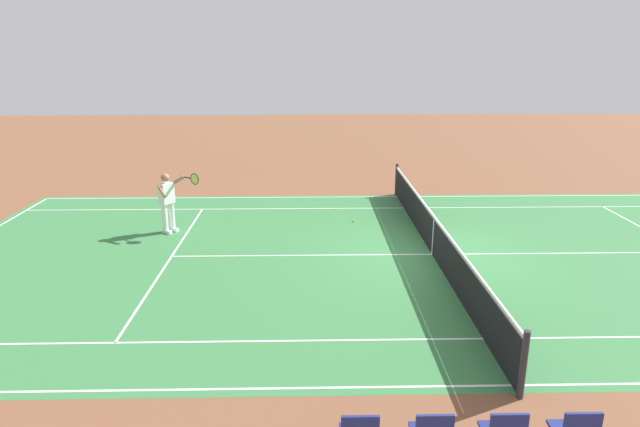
% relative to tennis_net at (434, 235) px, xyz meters
% --- Properties ---
extents(ground_plane, '(60.00, 60.00, 0.00)m').
position_rel_tennis_net_xyz_m(ground_plane, '(0.00, 0.00, -0.49)').
color(ground_plane, brown).
extents(court_slab, '(24.20, 11.40, 0.00)m').
position_rel_tennis_net_xyz_m(court_slab, '(0.00, 0.00, -0.49)').
color(court_slab, '#387A42').
rests_on(court_slab, ground_plane).
extents(court_line_markings, '(23.85, 11.05, 0.01)m').
position_rel_tennis_net_xyz_m(court_line_markings, '(0.00, 0.00, -0.49)').
color(court_line_markings, white).
rests_on(court_line_markings, ground_plane).
extents(tennis_net, '(0.10, 11.70, 1.08)m').
position_rel_tennis_net_xyz_m(tennis_net, '(0.00, 0.00, 0.00)').
color(tennis_net, '#2D2D33').
rests_on(tennis_net, ground_plane).
extents(tennis_player_near, '(1.17, 0.75, 1.70)m').
position_rel_tennis_net_xyz_m(tennis_player_near, '(6.87, -1.88, 0.44)').
color(tennis_player_near, white).
rests_on(tennis_player_near, ground_plane).
extents(tennis_ball, '(0.07, 0.07, 0.07)m').
position_rel_tennis_net_xyz_m(tennis_ball, '(1.73, -2.70, -0.46)').
color(tennis_ball, '#CCE01E').
rests_on(tennis_ball, ground_plane).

